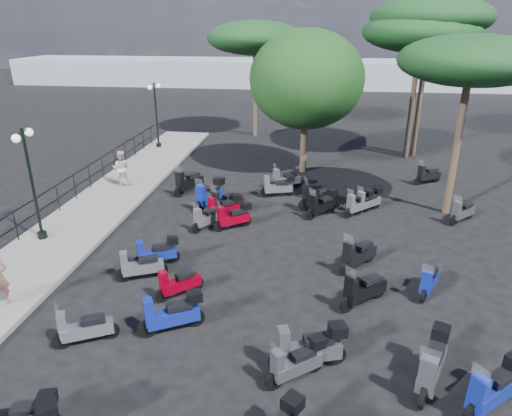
# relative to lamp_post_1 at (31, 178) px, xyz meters

# --- Properties ---
(ground) EXTENTS (120.00, 120.00, 0.00)m
(ground) POSITION_rel_lamp_post_1_xyz_m (7.09, -1.06, -2.41)
(ground) COLOR black
(ground) RESTS_ON ground
(sidewalk) EXTENTS (3.00, 30.00, 0.15)m
(sidewalk) POSITION_rel_lamp_post_1_xyz_m (0.59, 1.94, -2.33)
(sidewalk) COLOR slate
(sidewalk) RESTS_ON ground
(railing) EXTENTS (0.04, 26.04, 1.10)m
(railing) POSITION_rel_lamp_post_1_xyz_m (-0.71, 1.74, -1.51)
(railing) COLOR black
(railing) RESTS_ON sidewalk
(lamp_post_1) EXTENTS (0.40, 1.16, 3.96)m
(lamp_post_1) POSITION_rel_lamp_post_1_xyz_m (0.00, 0.00, 0.00)
(lamp_post_1) COLOR black
(lamp_post_1) RESTS_ON sidewalk
(lamp_post_2) EXTENTS (0.49, 1.11, 3.85)m
(lamp_post_2) POSITION_rel_lamp_post_1_xyz_m (-0.10, 12.90, -0.06)
(lamp_post_2) COLOR black
(lamp_post_2) RESTS_ON sidewalk
(pedestrian_far) EXTENTS (0.86, 0.71, 1.65)m
(pedestrian_far) POSITION_rel_lamp_post_1_xyz_m (0.57, 5.81, -1.43)
(pedestrian_far) COLOR #C3A7AB
(pedestrian_far) RESTS_ON sidewalk
(scooter_1) EXTENTS (1.43, 0.86, 1.24)m
(scooter_1) POSITION_rel_lamp_post_1_xyz_m (4.16, -5.06, -1.98)
(scooter_1) COLOR black
(scooter_1) RESTS_ON ground
(scooter_2) EXTENTS (1.18, 1.08, 1.20)m
(scooter_2) POSITION_rel_lamp_post_1_xyz_m (5.82, -2.75, -1.99)
(scooter_2) COLOR black
(scooter_2) RESTS_ON ground
(scooter_3) EXTENTS (0.89, 1.34, 1.20)m
(scooter_3) POSITION_rel_lamp_post_1_xyz_m (5.53, 1.85, -1.99)
(scooter_3) COLOR black
(scooter_3) RESTS_ON ground
(scooter_4) EXTENTS (1.27, 1.43, 1.44)m
(scooter_4) POSITION_rel_lamp_post_1_xyz_m (5.99, 3.26, -1.91)
(scooter_4) COLOR black
(scooter_4) RESTS_ON ground
(scooter_5) EXTENTS (1.03, 1.68, 1.46)m
(scooter_5) POSITION_rel_lamp_post_1_xyz_m (3.83, 5.53, -1.90)
(scooter_5) COLOR black
(scooter_5) RESTS_ON ground
(scooter_7) EXTENTS (1.55, 1.01, 1.36)m
(scooter_7) POSITION_rel_lamp_post_1_xyz_m (6.12, -4.31, -1.90)
(scooter_7) COLOR black
(scooter_7) RESTS_ON ground
(scooter_8) EXTENTS (1.39, 0.91, 1.22)m
(scooter_8) POSITION_rel_lamp_post_1_xyz_m (4.62, -1.12, -1.95)
(scooter_8) COLOR black
(scooter_8) RESTS_ON ground
(scooter_9) EXTENTS (1.47, 0.81, 1.25)m
(scooter_9) POSITION_rel_lamp_post_1_xyz_m (4.41, -1.99, -1.97)
(scooter_9) COLOR black
(scooter_9) RESTS_ON ground
(scooter_10) EXTENTS (1.56, 0.68, 1.26)m
(scooter_10) POSITION_rel_lamp_post_1_xyz_m (7.91, 5.61, -1.93)
(scooter_10) COLOR black
(scooter_10) RESTS_ON ground
(scooter_11) EXTENTS (1.01, 1.74, 1.48)m
(scooter_11) POSITION_rel_lamp_post_1_xyz_m (5.19, 3.97, -1.85)
(scooter_11) COLOR black
(scooter_11) RESTS_ON ground
(scooter_14) EXTENTS (1.77, 0.84, 1.45)m
(scooter_14) POSITION_rel_lamp_post_1_xyz_m (9.56, -5.19, -1.86)
(scooter_14) COLOR black
(scooter_14) RESTS_ON ground
(scooter_15) EXTENTS (1.35, 1.04, 1.24)m
(scooter_15) POSITION_rel_lamp_post_1_xyz_m (6.54, 1.99, -1.94)
(scooter_15) COLOR black
(scooter_15) RESTS_ON ground
(scooter_16) EXTENTS (1.21, 1.32, 1.30)m
(scooter_16) POSITION_rel_lamp_post_1_xyz_m (9.85, 3.68, -1.92)
(scooter_16) COLOR black
(scooter_16) RESTS_ON ground
(scooter_17) EXTENTS (1.48, 0.96, 1.31)m
(scooter_17) POSITION_rel_lamp_post_1_xyz_m (8.16, 6.66, -1.95)
(scooter_17) COLOR black
(scooter_17) RESTS_ON ground
(scooter_19) EXTENTS (1.28, 1.05, 1.20)m
(scooter_19) POSITION_rel_lamp_post_1_xyz_m (9.30, -5.60, -1.95)
(scooter_19) COLOR black
(scooter_19) RESTS_ON ground
(scooter_20) EXTENTS (1.20, 1.39, 1.38)m
(scooter_20) POSITION_rel_lamp_post_1_xyz_m (10.97, -0.46, -1.93)
(scooter_20) COLOR black
(scooter_20) RESTS_ON ground
(scooter_21) EXTENTS (1.36, 1.24, 1.38)m
(scooter_21) POSITION_rel_lamp_post_1_xyz_m (10.97, -2.50, -1.93)
(scooter_21) COLOR black
(scooter_21) RESTS_ON ground
(scooter_22) EXTENTS (1.78, 0.91, 1.49)m
(scooter_22) POSITION_rel_lamp_post_1_xyz_m (9.74, 4.29, -1.89)
(scooter_22) COLOR black
(scooter_22) RESTS_ON ground
(scooter_23) EXTENTS (1.19, 1.19, 1.22)m
(scooter_23) POSITION_rel_lamp_post_1_xyz_m (11.75, 4.41, -1.95)
(scooter_23) COLOR black
(scooter_23) RESTS_ON ground
(scooter_25) EXTENTS (1.45, 1.27, 1.40)m
(scooter_25) POSITION_rel_lamp_post_1_xyz_m (13.23, -5.91, -1.88)
(scooter_25) COLOR black
(scooter_25) RESTS_ON ground
(scooter_26) EXTENTS (0.96, 1.73, 1.46)m
(scooter_26) POSITION_rel_lamp_post_1_xyz_m (12.16, -5.39, -1.86)
(scooter_26) COLOR black
(scooter_26) RESTS_ON ground
(scooter_27) EXTENTS (0.79, 1.40, 1.19)m
(scooter_27) POSITION_rel_lamp_post_1_xyz_m (12.89, -1.68, -1.99)
(scooter_27) COLOR black
(scooter_27) RESTS_ON ground
(scooter_28) EXTENTS (1.15, 1.13, 1.21)m
(scooter_28) POSITION_rel_lamp_post_1_xyz_m (15.27, 3.77, -1.99)
(scooter_28) COLOR black
(scooter_28) RESTS_ON ground
(scooter_29) EXTENTS (1.37, 0.93, 1.24)m
(scooter_29) POSITION_rel_lamp_post_1_xyz_m (14.91, 8.33, -1.98)
(scooter_29) COLOR black
(scooter_29) RESTS_ON ground
(scooter_30) EXTENTS (1.19, 1.19, 1.22)m
(scooter_30) POSITION_rel_lamp_post_1_xyz_m (11.33, 4.01, -1.95)
(scooter_30) COLOR black
(scooter_30) RESTS_ON ground
(scooter_31) EXTENTS (1.35, 1.04, 1.24)m
(scooter_31) POSITION_rel_lamp_post_1_xyz_m (5.99, 2.88, -1.94)
(scooter_31) COLOR black
(scooter_31) RESTS_ON ground
(broadleaf_tree) EXTENTS (5.63, 5.63, 7.07)m
(broadleaf_tree) POSITION_rel_lamp_post_1_xyz_m (8.88, 9.54, 2.26)
(broadleaf_tree) COLOR #38281E
(broadleaf_tree) RESTS_ON ground
(pine_0) EXTENTS (6.13, 6.13, 7.85)m
(pine_0) POSITION_rel_lamp_post_1_xyz_m (14.68, 13.04, 4.35)
(pine_0) COLOR #38281E
(pine_0) RESTS_ON ground
(pine_1) EXTENTS (6.36, 6.36, 8.62)m
(pine_1) POSITION_rel_lamp_post_1_xyz_m (15.16, 13.50, 5.07)
(pine_1) COLOR #38281E
(pine_1) RESTS_ON ground
(pine_2) EXTENTS (6.18, 6.18, 7.41)m
(pine_2) POSITION_rel_lamp_post_1_xyz_m (5.32, 17.17, 3.91)
(pine_2) COLOR #38281E
(pine_2) RESTS_ON ground
(pine_3) EXTENTS (5.33, 5.33, 6.92)m
(pine_3) POSITION_rel_lamp_post_1_xyz_m (14.94, 4.73, 3.55)
(pine_3) COLOR #38281E
(pine_3) RESTS_ON ground
(distant_hills) EXTENTS (70.00, 8.00, 3.00)m
(distant_hills) POSITION_rel_lamp_post_1_xyz_m (7.09, 43.94, -0.91)
(distant_hills) COLOR gray
(distant_hills) RESTS_ON ground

